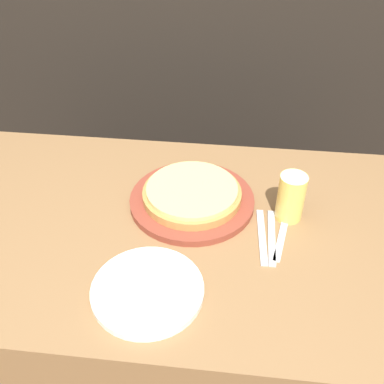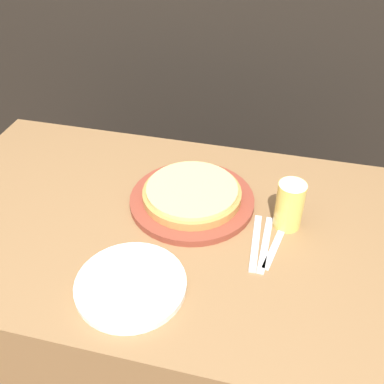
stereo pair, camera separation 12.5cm
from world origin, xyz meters
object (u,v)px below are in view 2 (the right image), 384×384
(pizza_on_board, at_px, (192,196))
(fork, at_px, (256,242))
(beer_glass, at_px, (290,204))
(spoon, at_px, (275,246))
(dinner_plate, at_px, (131,285))
(dinner_knife, at_px, (265,244))

(pizza_on_board, xyz_separation_m, fork, (0.20, -0.12, -0.02))
(beer_glass, bearing_deg, spoon, -103.04)
(spoon, bearing_deg, fork, 180.00)
(dinner_plate, bearing_deg, beer_glass, 42.35)
(beer_glass, relative_size, dinner_knife, 0.66)
(pizza_on_board, relative_size, beer_glass, 2.60)
(beer_glass, relative_size, dinner_plate, 0.52)
(dinner_plate, xyz_separation_m, fork, (0.26, 0.21, -0.01))
(pizza_on_board, height_order, spoon, pizza_on_board)
(dinner_knife, distance_m, spoon, 0.03)
(dinner_plate, bearing_deg, dinner_knife, 36.65)
(beer_glass, bearing_deg, fork, -128.32)
(fork, bearing_deg, pizza_on_board, 149.45)
(pizza_on_board, relative_size, fork, 1.72)
(spoon, bearing_deg, dinner_knife, 180.00)
(dinner_plate, bearing_deg, spoon, 34.38)
(dinner_knife, bearing_deg, spoon, 0.00)
(pizza_on_board, distance_m, spoon, 0.27)
(dinner_plate, height_order, dinner_knife, dinner_plate)
(dinner_plate, distance_m, fork, 0.34)
(beer_glass, distance_m, dinner_knife, 0.12)
(beer_glass, distance_m, dinner_plate, 0.45)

